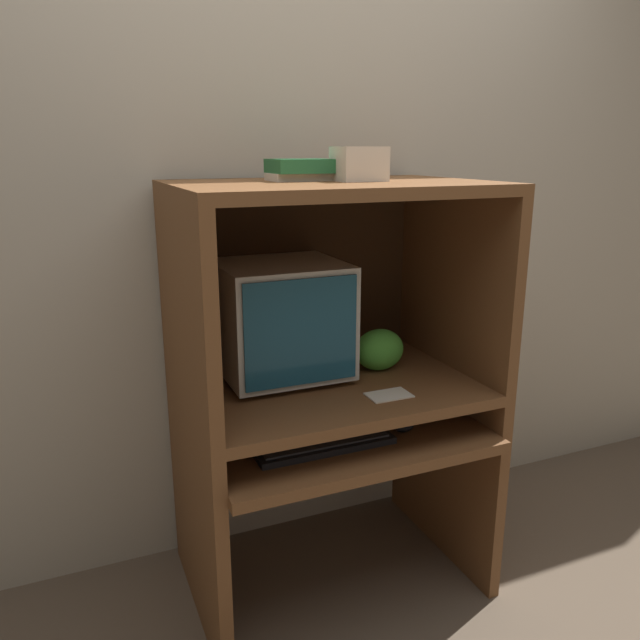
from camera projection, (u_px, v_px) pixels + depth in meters
The scene contains 12 objects.
ground_plane at pixel (373, 638), 1.97m from camera, with size 12.00×12.00×0.00m, color brown.
wall_back at pixel (287, 203), 2.28m from camera, with size 6.00×0.06×2.60m.
desk_base at pixel (336, 483), 2.13m from camera, with size 0.98×0.72×0.61m.
desk_monitor_shelf at pixel (331, 390), 2.08m from camera, with size 0.98×0.68×0.14m.
hutch_upper at pixel (327, 252), 1.99m from camera, with size 0.98×0.68×0.65m.
crt_monitor at pixel (281, 319), 2.06m from camera, with size 0.40×0.38×0.39m.
keyboard at pixel (322, 441), 1.92m from camera, with size 0.44×0.17×0.03m.
mouse at pixel (404, 427), 2.02m from camera, with size 0.07×0.05×0.03m.
snack_bag at pixel (379, 350), 2.17m from camera, with size 0.18×0.13×0.14m.
book_stack at pixel (301, 169), 1.94m from camera, with size 0.19×0.16×0.07m.
paper_card at pixel (389, 395), 1.95m from camera, with size 0.14×0.09×0.00m.
storage_box at pixel (359, 164), 1.92m from camera, with size 0.15×0.13×0.10m.
Camera 1 is at (-0.80, -1.44, 1.49)m, focal length 35.00 mm.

